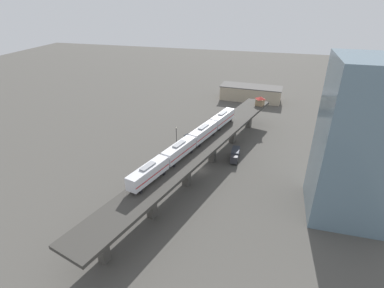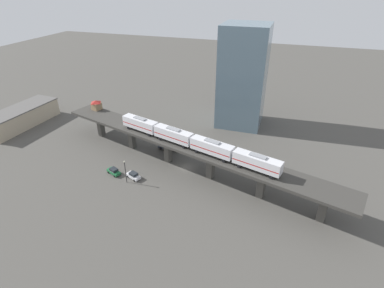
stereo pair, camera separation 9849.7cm
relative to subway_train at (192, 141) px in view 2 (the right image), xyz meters
The scene contains 10 objects.
ground_plane 11.33m from the subway_train, 50.71° to the left, with size 400.00×400.00×0.00m, color #4C4944.
elevated_viaduct 5.03m from the subway_train, 49.46° to the left, with size 33.64×90.71×8.21m.
subway_train is the anchor object (origin of this frame).
signal_hut 43.63m from the subway_train, 68.87° to the left, with size 3.99×3.99×3.40m.
street_car_green 24.42m from the subway_train, 108.90° to the left, with size 3.38×4.75×1.89m.
street_car_white 19.25m from the subway_train, 116.36° to the left, with size 3.37×4.75×1.89m.
delivery_truck 18.10m from the subway_train, 46.90° to the left, with size 2.50×7.25×3.20m.
street_lamp 19.59m from the subway_train, 121.48° to the left, with size 0.44×0.44×6.94m.
warehouse_building 72.09m from the subway_train, 81.90° to the left, with size 29.15×11.99×6.80m.
office_tower 39.61m from the subway_train, ahead, with size 16.00×16.00×36.00m.
Camera 2 is at (-69.52, -24.94, 49.56)m, focal length 28.00 mm.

